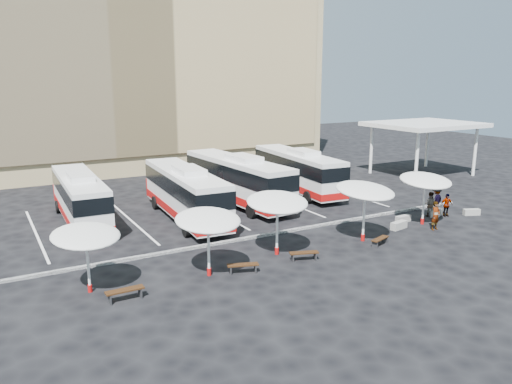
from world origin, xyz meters
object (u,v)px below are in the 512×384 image
wood_bench_1 (243,266)px  passenger_2 (447,205)px  bus_3 (297,170)px  conc_bench_1 (403,219)px  passenger_3 (436,200)px  conc_bench_2 (437,213)px  bus_1 (185,191)px  conc_bench_3 (472,212)px  wood_bench_3 (380,240)px  wood_bench_2 (304,254)px  passenger_1 (430,204)px  passenger_0 (436,216)px  bus_0 (80,196)px  sunshade_1 (208,220)px  sunshade_0 (86,236)px  bus_2 (237,178)px  sunshade_2 (277,202)px  wood_bench_0 (125,292)px  sunshade_4 (425,181)px  sunshade_3 (365,191)px  conc_bench_0 (399,225)px

wood_bench_1 → passenger_2: 17.47m
bus_3 → passenger_2: bearing=-62.5°
conc_bench_1 → passenger_3: passenger_3 is taller
passenger_3 → conc_bench_2: bearing=35.8°
wood_bench_1 → passenger_3: 17.94m
bus_1 → conc_bench_3: 20.25m
wood_bench_1 → wood_bench_3: size_ratio=1.08×
wood_bench_2 → passenger_1: size_ratio=0.91×
passenger_0 → passenger_3: size_ratio=1.02×
conc_bench_3 → passenger_3: (-1.57, 1.83, 0.70)m
passenger_1 → wood_bench_1: bearing=60.5°
bus_0 → sunshade_1: size_ratio=3.31×
sunshade_0 → conc_bench_2: size_ratio=2.99×
passenger_0 → passenger_1: 3.23m
bus_2 → sunshade_2: (-3.29, -11.15, 0.97)m
sunshade_1 → wood_bench_0: sunshade_1 is taller
sunshade_2 → passenger_2: 14.60m
conc_bench_2 → passenger_3: (0.85, 0.84, 0.68)m
bus_2 → sunshade_4: bus_2 is taller
sunshade_3 → conc_bench_0: (3.64, 0.70, -2.82)m
wood_bench_1 → conc_bench_2: wood_bench_1 is taller
bus_3 → sunshade_1: bus_3 is taller
sunshade_0 → conc_bench_3: sunshade_0 is taller
wood_bench_0 → passenger_0: (20.08, 0.58, 0.54)m
bus_0 → wood_bench_1: size_ratio=6.82×
sunshade_3 → passenger_2: sunshade_3 is taller
passenger_1 → conc_bench_3: bearing=-152.4°
sunshade_0 → sunshade_2: size_ratio=0.93×
wood_bench_1 → wood_bench_2: bearing=-0.7°
passenger_0 → bus_3: bearing=90.5°
bus_3 → passenger_2: 12.55m
bus_1 → bus_3: bearing=18.8°
bus_0 → wood_bench_3: 19.64m
bus_3 → conc_bench_1: size_ratio=10.33×
sunshade_0 → bus_2: bearing=40.0°
conc_bench_3 → wood_bench_1: bearing=-175.4°
sunshade_1 → conc_bench_1: bearing=7.8°
bus_0 → sunshade_2: size_ratio=2.76×
sunshade_0 → bus_1: bearing=48.0°
bus_1 → sunshade_2: 9.40m
bus_1 → wood_bench_3: (7.72, -10.86, -1.58)m
bus_3 → passenger_0: bearing=-78.3°
bus_0 → wood_bench_3: (14.15, -13.55, -1.43)m
sunshade_4 → passenger_1: bearing=29.9°
conc_bench_0 → wood_bench_1: bearing=-172.3°
wood_bench_1 → passenger_2: (17.33, 2.21, 0.44)m
conc_bench_0 → sunshade_4: bearing=0.7°
bus_1 → wood_bench_2: size_ratio=7.44×
passenger_0 → conc_bench_0: bearing=139.6°
sunshade_1 → conc_bench_0: bearing=4.4°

